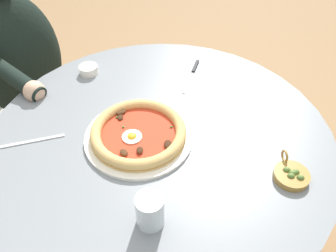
% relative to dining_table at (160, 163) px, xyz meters
% --- Properties ---
extents(dining_table, '(1.01, 1.01, 0.76)m').
position_rel_dining_table_xyz_m(dining_table, '(0.00, 0.00, 0.00)').
color(dining_table, gray).
rests_on(dining_table, ground).
extents(pizza_on_plate, '(0.31, 0.31, 0.04)m').
position_rel_dining_table_xyz_m(pizza_on_plate, '(0.06, 0.02, 0.16)').
color(pizza_on_plate, white).
rests_on(pizza_on_plate, dining_table).
extents(water_glass, '(0.06, 0.06, 0.09)m').
position_rel_dining_table_xyz_m(water_glass, '(0.02, 0.29, 0.18)').
color(water_glass, silver).
rests_on(water_glass, dining_table).
extents(steak_knife, '(0.07, 0.20, 0.01)m').
position_rel_dining_table_xyz_m(steak_knife, '(-0.12, -0.31, 0.14)').
color(steak_knife, silver).
rests_on(steak_knife, dining_table).
extents(ramekin_capers, '(0.06, 0.06, 0.03)m').
position_rel_dining_table_xyz_m(ramekin_capers, '(0.26, -0.30, 0.15)').
color(ramekin_capers, white).
rests_on(ramekin_capers, dining_table).
extents(olive_pan, '(0.09, 0.12, 0.04)m').
position_rel_dining_table_xyz_m(olive_pan, '(-0.34, 0.17, 0.15)').
color(olive_pan, olive).
rests_on(olive_pan, dining_table).
extents(fork_utensil, '(0.17, 0.06, 0.00)m').
position_rel_dining_table_xyz_m(fork_utensil, '(0.36, 0.04, 0.14)').
color(fork_utensil, '#BCBCC1').
rests_on(fork_utensil, dining_table).
extents(diner_person, '(0.43, 0.55, 1.16)m').
position_rel_dining_table_xyz_m(diner_person, '(0.57, -0.46, -0.10)').
color(diner_person, '#282833').
rests_on(diner_person, ground).
extents(cafe_chair_diner, '(0.58, 0.58, 0.91)m').
position_rel_dining_table_xyz_m(cafe_chair_diner, '(0.68, -0.56, -0.07)').
color(cafe_chair_diner, beige).
rests_on(cafe_chair_diner, ground).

